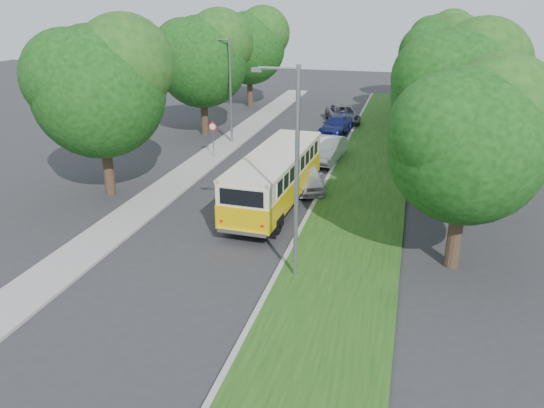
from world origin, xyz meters
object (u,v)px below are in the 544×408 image
(car_silver, at_px, (305,175))
(car_grey, at_px, (343,114))
(vintage_bus, at_px, (275,179))
(car_white, at_px, (328,150))
(car_blue, at_px, (336,125))
(lamppost_far, at_px, (229,87))
(lamppost_near, at_px, (294,169))

(car_silver, height_order, car_grey, car_silver)
(vintage_bus, distance_m, car_silver, 3.32)
(car_white, relative_size, car_blue, 0.98)
(car_grey, bearing_deg, car_silver, -106.71)
(lamppost_far, relative_size, car_blue, 1.59)
(car_white, bearing_deg, car_silver, -87.98)
(car_blue, bearing_deg, car_grey, 97.50)
(lamppost_near, distance_m, vintage_bus, 8.01)
(car_blue, bearing_deg, vintage_bus, -86.18)
(lamppost_far, relative_size, vintage_bus, 0.76)
(lamppost_far, height_order, car_grey, lamppost_far)
(lamppost_far, bearing_deg, lamppost_near, -64.29)
(car_white, height_order, car_blue, car_white)
(lamppost_near, height_order, car_white, lamppost_near)
(vintage_bus, xyz_separation_m, car_white, (1.26, 8.78, -0.71))
(vintage_bus, xyz_separation_m, car_grey, (0.65, 20.55, -0.75))
(car_grey, bearing_deg, car_white, -104.56)
(lamppost_far, xyz_separation_m, car_blue, (7.12, 4.86, -3.43))
(lamppost_far, bearing_deg, car_silver, -48.88)
(car_white, bearing_deg, lamppost_near, -79.83)
(car_silver, distance_m, car_white, 5.68)
(lamppost_far, distance_m, car_blue, 9.28)
(lamppost_near, height_order, car_blue, lamppost_near)
(vintage_bus, relative_size, car_silver, 2.21)
(vintage_bus, relative_size, car_blue, 2.10)
(car_blue, bearing_deg, lamppost_near, -79.24)
(car_silver, relative_size, car_white, 0.96)
(lamppost_far, height_order, car_white, lamppost_far)
(lamppost_near, xyz_separation_m, car_white, (-1.25, 15.81, -3.60))
(vintage_bus, bearing_deg, car_white, 84.34)
(car_white, bearing_deg, vintage_bus, -92.56)
(lamppost_near, height_order, car_grey, lamppost_near)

